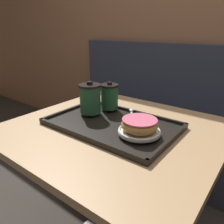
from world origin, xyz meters
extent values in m
cube|color=#9E6B4C|center=(0.00, 1.10, 1.20)|extent=(8.00, 0.05, 2.40)
cube|color=#33384C|center=(-0.30, 0.84, 0.23)|extent=(1.51, 0.44, 0.45)
cube|color=#33384C|center=(-0.30, 1.02, 0.73)|extent=(1.51, 0.08, 0.55)
cube|color=tan|center=(0.00, 0.00, 0.70)|extent=(0.86, 0.80, 0.03)
cylinder|color=#333338|center=(0.00, 0.00, 0.34)|extent=(0.08, 0.08, 0.68)
cube|color=black|center=(-0.01, 0.00, 0.72)|extent=(0.54, 0.35, 0.01)
cube|color=black|center=(-0.01, -0.17, 0.73)|extent=(0.54, 0.01, 0.01)
cube|color=black|center=(-0.01, 0.17, 0.73)|extent=(0.54, 0.01, 0.01)
cube|color=black|center=(-0.28, 0.00, 0.73)|extent=(0.01, 0.35, 0.01)
cube|color=black|center=(0.25, 0.00, 0.73)|extent=(0.01, 0.35, 0.01)
cylinder|color=#235638|center=(-0.16, 0.02, 0.80)|extent=(0.10, 0.10, 0.12)
cylinder|color=black|center=(-0.16, 0.02, 0.87)|extent=(0.10, 0.10, 0.01)
cylinder|color=black|center=(-0.16, 0.02, 0.88)|extent=(0.03, 0.03, 0.01)
cylinder|color=#235638|center=(-0.12, 0.12, 0.79)|extent=(0.08, 0.08, 0.11)
cylinder|color=black|center=(-0.12, 0.12, 0.85)|extent=(0.09, 0.09, 0.01)
cylinder|color=black|center=(-0.12, 0.12, 0.86)|extent=(0.02, 0.02, 0.01)
cylinder|color=white|center=(0.14, -0.03, 0.74)|extent=(0.16, 0.16, 0.01)
torus|color=white|center=(0.14, -0.03, 0.75)|extent=(0.16, 0.16, 0.01)
torus|color=tan|center=(0.14, -0.03, 0.77)|extent=(0.14, 0.14, 0.04)
cylinder|color=#DB6684|center=(0.14, -0.03, 0.79)|extent=(0.13, 0.13, 0.00)
ellipsoid|color=silver|center=(-0.01, 0.15, 0.74)|extent=(0.04, 0.04, 0.01)
cube|color=silver|center=(0.03, 0.08, 0.74)|extent=(0.07, 0.11, 0.00)
camera|label=1|loc=(0.50, -0.68, 1.10)|focal=35.00mm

